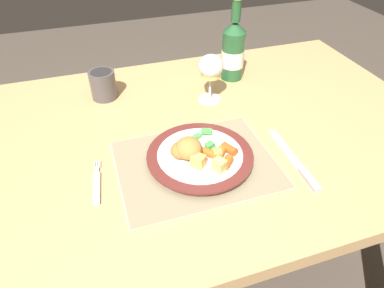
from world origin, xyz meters
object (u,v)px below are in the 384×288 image
at_px(wine_glass, 211,69).
at_px(bottle, 233,50).
at_px(fork, 97,185).
at_px(table_knife, 297,163).
at_px(dinner_plate, 200,157).
at_px(drinking_cup, 103,84).
at_px(dining_table, 176,161).

height_order(wine_glass, bottle, bottle).
distance_m(fork, table_knife, 0.44).
height_order(fork, wine_glass, wine_glass).
xyz_separation_m(dinner_plate, bottle, (0.23, 0.35, 0.07)).
bearing_deg(drinking_cup, wine_glass, -20.76).
relative_size(table_knife, bottle, 0.87).
bearing_deg(dining_table, wine_glass, 41.72).
height_order(dining_table, wine_glass, wine_glass).
distance_m(dining_table, drinking_cup, 0.31).
height_order(bottle, drinking_cup, bottle).
xyz_separation_m(wine_glass, drinking_cup, (-0.29, 0.11, -0.05)).
distance_m(dining_table, table_knife, 0.32).
bearing_deg(fork, table_knife, -9.54).
height_order(dining_table, table_knife, table_knife).
bearing_deg(dinner_plate, table_knife, -19.95).
distance_m(dining_table, wine_glass, 0.27).
bearing_deg(dinner_plate, dining_table, 102.19).
height_order(fork, table_knife, table_knife).
xyz_separation_m(fork, drinking_cup, (0.06, 0.36, 0.04)).
relative_size(dinner_plate, wine_glass, 1.74).
xyz_separation_m(bottle, drinking_cup, (-0.40, 0.00, -0.05)).
height_order(table_knife, drinking_cup, drinking_cup).
distance_m(dinner_plate, fork, 0.23).
height_order(dining_table, bottle, bottle).
height_order(table_knife, wine_glass, wine_glass).
bearing_deg(drinking_cup, table_knife, -48.79).
bearing_deg(wine_glass, fork, -144.37).
height_order(dinner_plate, bottle, bottle).
bearing_deg(wine_glass, drinking_cup, 159.24).
xyz_separation_m(dining_table, bottle, (0.25, 0.23, 0.18)).
bearing_deg(table_knife, drinking_cup, 131.21).
relative_size(dining_table, fork, 10.67).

